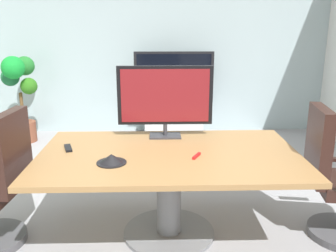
{
  "coord_description": "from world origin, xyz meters",
  "views": [
    {
      "loc": [
        -0.06,
        -2.64,
        1.71
      ],
      "look_at": [
        0.04,
        0.34,
        0.87
      ],
      "focal_mm": 39.15,
      "sensor_mm": 36.0,
      "label": 1
    }
  ],
  "objects": [
    {
      "name": "potted_plant",
      "position": [
        -2.04,
        2.65,
        0.78
      ],
      "size": [
        0.52,
        0.69,
        1.29
      ],
      "color": "brown",
      "rests_on": "ground"
    },
    {
      "name": "tv_monitor",
      "position": [
        0.02,
        0.53,
        1.08
      ],
      "size": [
        0.84,
        0.18,
        0.64
      ],
      "color": "#333338",
      "rests_on": "conference_table"
    },
    {
      "name": "remote_control",
      "position": [
        -0.78,
        0.2,
        0.73
      ],
      "size": [
        0.1,
        0.18,
        0.02
      ],
      "primitive_type": "cube",
      "rotation": [
        0.0,
        0.0,
        0.33
      ],
      "color": "black",
      "rests_on": "conference_table"
    },
    {
      "name": "conference_phone",
      "position": [
        -0.39,
        -0.12,
        0.76
      ],
      "size": [
        0.22,
        0.22,
        0.07
      ],
      "color": "black",
      "rests_on": "conference_table"
    },
    {
      "name": "ground_plane",
      "position": [
        0.0,
        0.0,
        0.0
      ],
      "size": [
        7.51,
        7.51,
        0.0
      ],
      "primitive_type": "plane",
      "color": "#99999E"
    },
    {
      "name": "wall_display_unit",
      "position": [
        0.2,
        2.9,
        0.44
      ],
      "size": [
        1.2,
        0.36,
        1.31
      ],
      "color": "#B7BABC",
      "rests_on": "ground"
    },
    {
      "name": "wall_back_glass_partition",
      "position": [
        0.0,
        3.26,
        1.49
      ],
      "size": [
        5.38,
        0.1,
        2.98
      ],
      "primitive_type": "cube",
      "color": "#9EB2B7",
      "rests_on": "ground"
    },
    {
      "name": "whiteboard_marker",
      "position": [
        0.24,
        -0.02,
        0.73
      ],
      "size": [
        0.08,
        0.12,
        0.02
      ],
      "primitive_type": "cube",
      "rotation": [
        0.0,
        0.0,
        1.09
      ],
      "color": "red",
      "rests_on": "conference_table"
    },
    {
      "name": "office_chair_right",
      "position": [
        1.39,
        0.03,
        0.46
      ],
      "size": [
        0.63,
        0.61,
        1.09
      ],
      "rotation": [
        0.0,
        0.0,
        1.42
      ],
      "color": "#4C4C51",
      "rests_on": "ground"
    },
    {
      "name": "conference_table",
      "position": [
        0.04,
        0.09,
        0.55
      ],
      "size": [
        2.06,
        1.22,
        0.72
      ],
      "color": "olive",
      "rests_on": "ground"
    }
  ]
}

